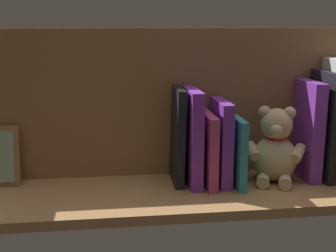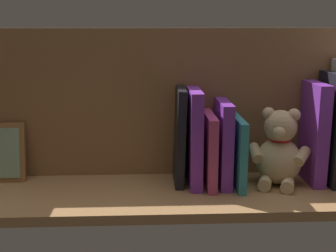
% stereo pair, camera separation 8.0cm
% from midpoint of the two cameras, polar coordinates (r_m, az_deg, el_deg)
% --- Properties ---
extents(ground_plane, '(1.11, 0.28, 0.02)m').
position_cam_midpoint_polar(ground_plane, '(1.06, 2.20, -8.63)').
color(ground_plane, '#A87A4C').
extents(shelf_back_panel, '(1.11, 0.02, 0.37)m').
position_cam_midpoint_polar(shelf_back_panel, '(1.12, 1.79, 2.90)').
color(shelf_back_panel, '#93663F').
rests_on(shelf_back_panel, ground_plane).
extents(book_1, '(0.02, 0.13, 0.26)m').
position_cam_midpoint_polar(book_1, '(1.15, 21.68, -0.32)').
color(book_1, black).
rests_on(book_1, ground_plane).
extents(book_2, '(0.03, 0.12, 0.24)m').
position_cam_midpoint_polar(book_2, '(1.14, 19.96, -0.85)').
color(book_2, purple).
rests_on(book_2, ground_plane).
extents(teddy_bear, '(0.14, 0.14, 0.18)m').
position_cam_midpoint_polar(teddy_bear, '(1.10, 15.94, -3.11)').
color(teddy_bear, '#D1B284').
rests_on(teddy_bear, ground_plane).
extents(book_3, '(0.02, 0.15, 0.16)m').
position_cam_midpoint_polar(book_3, '(1.08, 10.90, -3.21)').
color(book_3, teal).
rests_on(book_3, ground_plane).
extents(book_4, '(0.03, 0.14, 0.20)m').
position_cam_midpoint_polar(book_4, '(1.08, 9.15, -2.17)').
color(book_4, purple).
rests_on(book_4, ground_plane).
extents(book_5, '(0.02, 0.15, 0.17)m').
position_cam_midpoint_polar(book_5, '(1.07, 7.39, -3.03)').
color(book_5, '#B23F72').
rests_on(book_5, ground_plane).
extents(book_6, '(0.03, 0.14, 0.23)m').
position_cam_midpoint_polar(book_6, '(1.06, 5.53, -1.51)').
color(book_6, purple).
rests_on(book_6, ground_plane).
extents(book_7, '(0.03, 0.11, 0.23)m').
position_cam_midpoint_polar(book_7, '(1.07, 3.65, -1.34)').
color(book_7, black).
rests_on(book_7, ground_plane).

